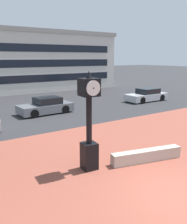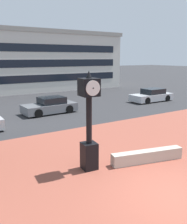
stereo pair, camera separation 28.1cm
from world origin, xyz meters
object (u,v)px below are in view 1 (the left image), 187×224
Objects in this scene: street_clock at (89,123)px; car_street_distant at (147,95)px; civic_building at (15,61)px; car_street_mid at (46,106)px.

street_clock is 16.39m from car_street_distant.
street_clock is 0.15× the size of civic_building.
car_street_mid is 10.69m from car_street_distant.
street_clock is 27.38m from civic_building.
car_street_distant is at bearing -95.02° from car_street_mid.
street_clock is at bearing 163.51° from car_street_mid.
civic_building is at bearing 24.41° from car_street_distant.
civic_building reaches higher than car_street_distant.
street_clock is 0.91× the size of car_street_mid.
car_street_mid is 17.23m from civic_building.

